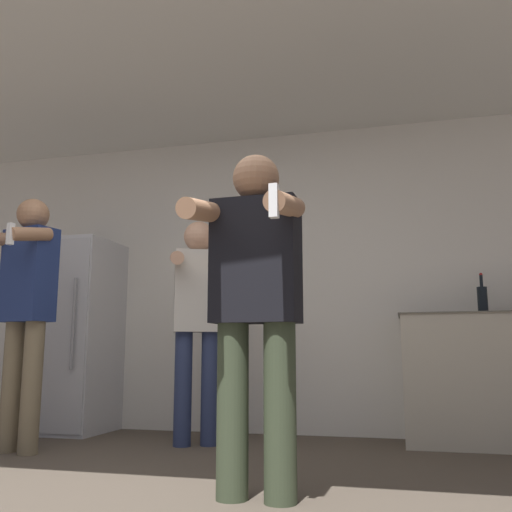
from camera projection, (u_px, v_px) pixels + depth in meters
name	position (u px, v px, depth m)	size (l,w,h in m)	color
wall_back	(254.00, 280.00, 4.92)	(7.00, 0.06, 2.55)	silver
ceiling_slab	(204.00, 65.00, 3.85)	(7.00, 3.16, 0.05)	silver
refrigerator	(73.00, 335.00, 4.87)	(0.65, 0.68, 1.61)	silver
bottle_red_label	(482.00, 299.00, 4.16)	(0.07, 0.07, 0.30)	black
person_woman_foreground	(255.00, 296.00, 2.65)	(0.50, 0.53, 1.60)	#38422D
person_man_side	(26.00, 300.00, 3.91)	(0.50, 0.50, 1.73)	#75664C
person_spectator_back	(198.00, 310.00, 4.19)	(0.53, 0.56, 1.63)	navy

